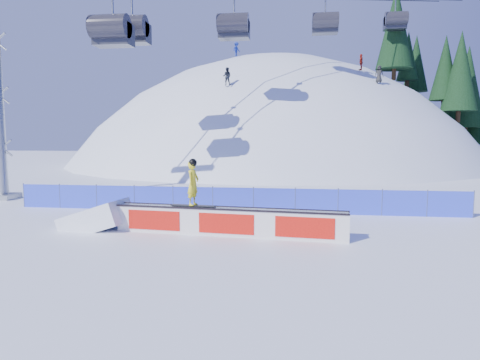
# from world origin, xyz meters

# --- Properties ---
(ground) EXTENTS (160.00, 160.00, 0.00)m
(ground) POSITION_xyz_m (0.00, 0.00, 0.00)
(ground) COLOR white
(ground) RESTS_ON ground
(snow_hill) EXTENTS (64.00, 64.00, 64.00)m
(snow_hill) POSITION_xyz_m (0.00, 42.00, -18.00)
(snow_hill) COLOR white
(snow_hill) RESTS_ON ground
(treeline) EXTENTS (18.64, 12.98, 21.17)m
(treeline) POSITION_xyz_m (22.22, 42.05, 10.29)
(treeline) COLOR #342214
(treeline) RESTS_ON ground
(safety_fence) EXTENTS (22.05, 0.05, 1.30)m
(safety_fence) POSITION_xyz_m (0.00, 4.50, 0.60)
(safety_fence) COLOR blue
(safety_fence) RESTS_ON ground
(rail_box) EXTENTS (8.81, 1.46, 1.06)m
(rail_box) POSITION_xyz_m (0.54, -0.32, 0.52)
(rail_box) COLOR white
(rail_box) RESTS_ON ground
(snow_ramp) EXTENTS (2.80, 1.91, 1.66)m
(snow_ramp) POSITION_xyz_m (-4.93, 0.21, 0.00)
(snow_ramp) COLOR white
(snow_ramp) RESTS_ON ground
(snowboarder) EXTENTS (1.74, 0.69, 1.80)m
(snowboarder) POSITION_xyz_m (-0.81, -0.19, 1.94)
(snowboarder) COLOR black
(snowboarder) RESTS_ON rail_box
(distant_skiers) EXTENTS (16.30, 13.20, 6.51)m
(distant_skiers) POSITION_xyz_m (1.89, 30.52, 11.32)
(distant_skiers) COLOR black
(distant_skiers) RESTS_ON ground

